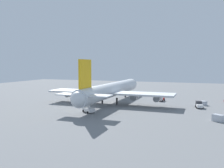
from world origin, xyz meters
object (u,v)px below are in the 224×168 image
(cargo_airplane, at_px, (112,90))
(pushback_tractor, at_px, (88,109))
(safety_cone_nose, at_px, (130,94))
(cargo_container_fore, at_px, (218,118))
(fuel_truck, at_px, (161,99))
(catering_truck, at_px, (199,105))
(cargo_container_aft, at_px, (203,103))

(cargo_airplane, relative_size, pushback_tractor, 11.38)
(pushback_tractor, relative_size, safety_cone_nose, 8.10)
(safety_cone_nose, bearing_deg, cargo_container_fore, -140.66)
(fuel_truck, height_order, pushback_tractor, pushback_tractor)
(safety_cone_nose, bearing_deg, catering_truck, -128.96)
(fuel_truck, xyz_separation_m, safety_cone_nose, (16.43, 18.98, -0.62))
(catering_truck, distance_m, cargo_container_aft, 7.38)
(fuel_truck, relative_size, cargo_container_aft, 1.19)
(catering_truck, bearing_deg, fuel_truck, 53.48)
(safety_cone_nose, bearing_deg, pushback_tractor, 179.59)
(catering_truck, relative_size, cargo_container_fore, 1.35)
(cargo_container_fore, relative_size, safety_cone_nose, 5.09)
(cargo_airplane, distance_m, catering_truck, 35.01)
(pushback_tractor, distance_m, safety_cone_nose, 50.43)
(cargo_airplane, height_order, cargo_container_fore, cargo_airplane)
(fuel_truck, relative_size, cargo_container_fore, 1.20)
(fuel_truck, bearing_deg, safety_cone_nose, 49.11)
(cargo_airplane, bearing_deg, safety_cone_nose, 0.49)
(catering_truck, distance_m, cargo_container_fore, 21.66)
(catering_truck, relative_size, safety_cone_nose, 6.89)
(fuel_truck, relative_size, catering_truck, 0.89)
(catering_truck, xyz_separation_m, cargo_container_aft, (7.27, -1.26, -0.35))
(cargo_container_fore, bearing_deg, safety_cone_nose, 39.34)
(cargo_airplane, relative_size, cargo_container_fore, 18.11)
(catering_truck, bearing_deg, cargo_container_aft, -9.84)
(cargo_container_fore, distance_m, safety_cone_nose, 63.69)
(fuel_truck, xyz_separation_m, cargo_container_aft, (-4.58, -17.25, -0.15))
(cargo_airplane, height_order, catering_truck, cargo_airplane)
(catering_truck, bearing_deg, cargo_airplane, 91.73)
(cargo_airplane, distance_m, pushback_tractor, 21.58)
(cargo_container_fore, bearing_deg, fuel_truck, 33.09)
(fuel_truck, distance_m, pushback_tractor, 39.11)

